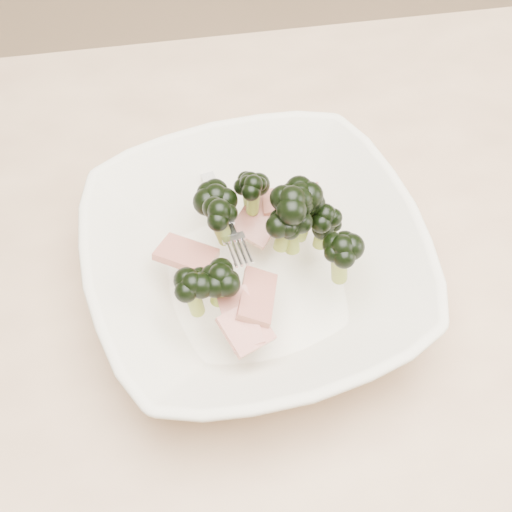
% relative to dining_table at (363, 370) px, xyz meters
% --- Properties ---
extents(dining_table, '(1.20, 0.80, 0.75)m').
position_rel_dining_table_xyz_m(dining_table, '(0.00, 0.00, 0.00)').
color(dining_table, tan).
rests_on(dining_table, ground).
extents(broccoli_dish, '(0.33, 0.33, 0.12)m').
position_rel_dining_table_xyz_m(broccoli_dish, '(-0.10, 0.06, 0.14)').
color(broccoli_dish, beige).
rests_on(broccoli_dish, dining_table).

